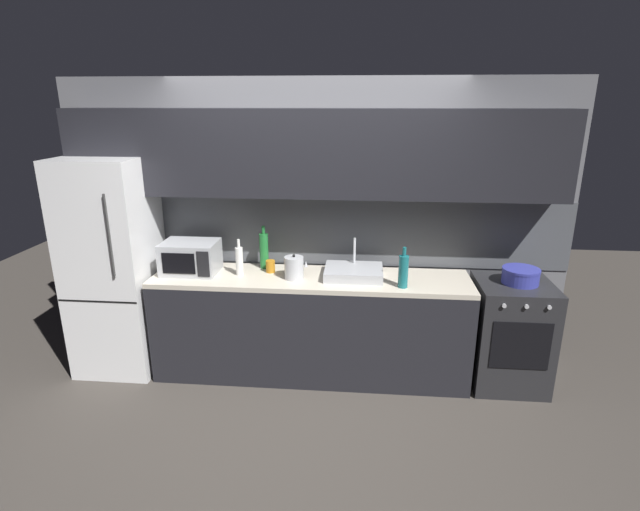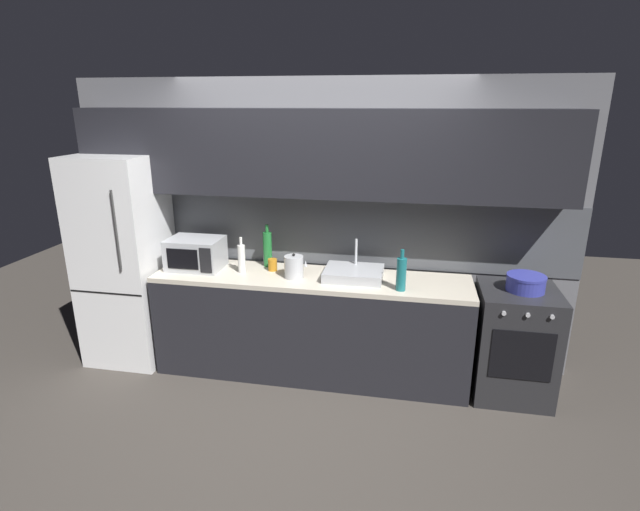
# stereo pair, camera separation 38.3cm
# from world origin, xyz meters

# --- Properties ---
(ground_plane) EXTENTS (10.00, 10.00, 0.00)m
(ground_plane) POSITION_xyz_m (0.00, 0.00, 0.00)
(ground_plane) COLOR #3D3833
(back_wall) EXTENTS (4.40, 0.44, 2.50)m
(back_wall) POSITION_xyz_m (0.00, 1.20, 1.55)
(back_wall) COLOR slate
(back_wall) RESTS_ON ground
(counter_run) EXTENTS (2.66, 0.60, 0.90)m
(counter_run) POSITION_xyz_m (0.00, 0.90, 0.45)
(counter_run) COLOR black
(counter_run) RESTS_ON ground
(refrigerator) EXTENTS (0.68, 0.69, 1.87)m
(refrigerator) POSITION_xyz_m (-1.71, 0.90, 0.94)
(refrigerator) COLOR white
(refrigerator) RESTS_ON ground
(oven_range) EXTENTS (0.60, 0.62, 0.90)m
(oven_range) POSITION_xyz_m (1.67, 0.90, 0.45)
(oven_range) COLOR #232326
(oven_range) RESTS_ON ground
(microwave) EXTENTS (0.46, 0.35, 0.27)m
(microwave) POSITION_xyz_m (-1.03, 0.92, 1.04)
(microwave) COLOR #A8AAAF
(microwave) RESTS_ON counter_run
(sink_basin) EXTENTS (0.48, 0.38, 0.30)m
(sink_basin) POSITION_xyz_m (0.36, 0.93, 0.94)
(sink_basin) COLOR #ADAFB5
(sink_basin) RESTS_ON counter_run
(kettle) EXTENTS (0.19, 0.16, 0.21)m
(kettle) POSITION_xyz_m (-0.13, 0.85, 0.99)
(kettle) COLOR #B7BABF
(kettle) RESTS_ON counter_run
(wine_bottle_teal) EXTENTS (0.08, 0.08, 0.33)m
(wine_bottle_teal) POSITION_xyz_m (0.75, 0.73, 1.04)
(wine_bottle_teal) COLOR #19666B
(wine_bottle_teal) RESTS_ON counter_run
(wine_bottle_green) EXTENTS (0.08, 0.08, 0.38)m
(wine_bottle_green) POSITION_xyz_m (-0.43, 1.10, 1.06)
(wine_bottle_green) COLOR #1E6B2D
(wine_bottle_green) RESTS_ON counter_run
(wine_bottle_white) EXTENTS (0.06, 0.06, 0.31)m
(wine_bottle_white) POSITION_xyz_m (-0.60, 0.89, 1.03)
(wine_bottle_white) COLOR silver
(wine_bottle_white) RESTS_ON counter_run
(mug_amber) EXTENTS (0.08, 0.08, 0.10)m
(mug_amber) POSITION_xyz_m (-0.35, 0.98, 0.95)
(mug_amber) COLOR #B27019
(mug_amber) RESTS_ON counter_run
(cooking_pot) EXTENTS (0.29, 0.29, 0.13)m
(cooking_pot) POSITION_xyz_m (1.70, 0.90, 0.96)
(cooking_pot) COLOR #333899
(cooking_pot) RESTS_ON oven_range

